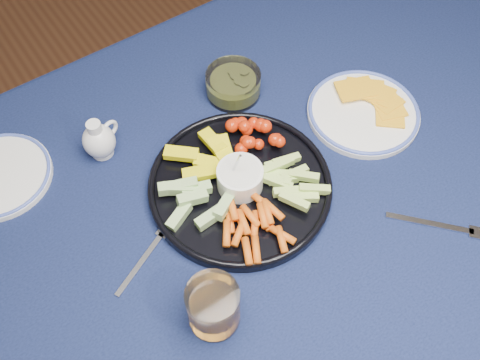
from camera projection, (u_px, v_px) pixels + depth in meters
dining_table at (247, 224)px, 1.09m from camera, size 1.67×1.07×0.75m
crudite_platter at (239, 184)px, 1.01m from camera, size 0.35×0.35×0.11m
creamer_pitcher at (99, 140)px, 1.05m from camera, size 0.08×0.06×0.09m
pickle_bowl at (233, 85)px, 1.15m from camera, size 0.12×0.12×0.06m
cheese_plate at (364, 111)px, 1.12m from camera, size 0.24×0.24×0.03m
juice_tumbler at (213, 308)px, 0.86m from camera, size 0.09×0.09×0.10m
fork_left at (149, 251)px, 0.96m from camera, size 0.16×0.09×0.00m
fork_right at (447, 227)px, 0.98m from camera, size 0.14×0.15×0.00m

